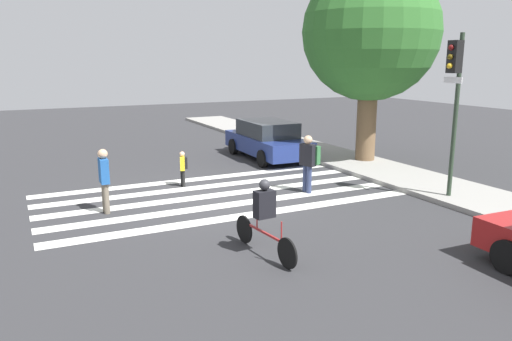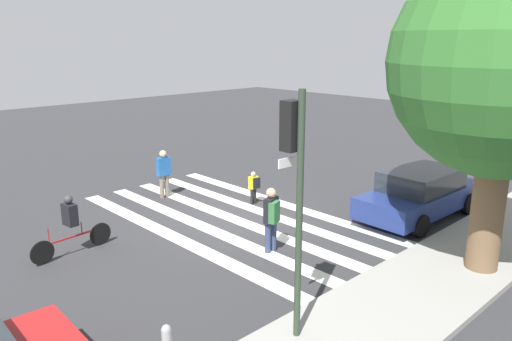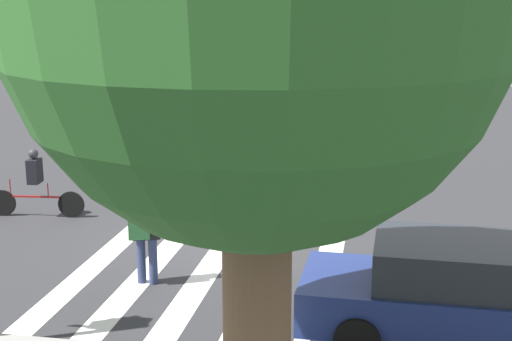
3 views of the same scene
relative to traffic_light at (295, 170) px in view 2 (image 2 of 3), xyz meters
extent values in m
plane|color=#2D2D30|center=(-3.35, -5.46, -3.18)|extent=(60.00, 60.00, 0.00)
cube|color=gray|center=(-3.35, 0.79, -3.11)|extent=(36.00, 2.50, 0.14)
cube|color=silver|center=(-5.47, -5.46, -3.17)|extent=(0.47, 10.00, 0.01)
cube|color=silver|center=(-4.41, -5.46, -3.17)|extent=(0.47, 10.00, 0.01)
cube|color=silver|center=(-3.35, -5.46, -3.17)|extent=(0.47, 10.00, 0.01)
cube|color=silver|center=(-2.29, -5.46, -3.17)|extent=(0.47, 10.00, 0.01)
cube|color=silver|center=(-1.23, -5.46, -3.17)|extent=(0.47, 10.00, 0.01)
cylinder|color=#283828|center=(0.00, 0.13, -0.91)|extent=(0.12, 0.12, 4.54)
cube|color=black|center=(0.00, -0.08, 0.74)|extent=(0.32, 0.26, 0.84)
cube|color=silver|center=(0.00, -0.08, 0.14)|extent=(0.60, 0.02, 0.16)
sphere|color=#590F0F|center=(0.00, -0.24, 0.97)|extent=(0.15, 0.15, 0.15)
sphere|color=#59470F|center=(0.00, -0.24, 0.74)|extent=(0.15, 0.15, 0.15)
sphere|color=gold|center=(0.00, -0.24, 0.51)|extent=(0.15, 0.15, 0.15)
cylinder|color=gray|center=(2.62, -0.03, -1.96)|extent=(0.15, 0.15, 0.22)
sphere|color=gray|center=(2.62, -0.03, -1.85)|extent=(0.14, 0.14, 0.14)
cylinder|color=brown|center=(-5.15, 1.27, -1.70)|extent=(0.72, 0.72, 2.96)
sphere|color=#2D6628|center=(-5.15, 1.27, 1.63)|extent=(4.93, 4.93, 4.93)
cylinder|color=#6B6051|center=(-3.15, -8.66, -2.78)|extent=(0.15, 0.15, 0.79)
cylinder|color=#6B6051|center=(-2.95, -8.66, -2.78)|extent=(0.15, 0.15, 0.79)
cube|color=#1E5199|center=(-3.05, -8.66, -2.08)|extent=(0.46, 0.22, 0.62)
sphere|color=tan|center=(-3.05, -8.66, -1.64)|extent=(0.25, 0.25, 0.25)
cylinder|color=black|center=(-4.84, -6.04, -2.92)|extent=(0.10, 0.10, 0.52)
cylinder|color=black|center=(-4.70, -6.04, -2.92)|extent=(0.10, 0.10, 0.52)
cube|color=yellow|center=(-4.77, -6.04, -2.45)|extent=(0.33, 0.22, 0.41)
sphere|color=tan|center=(-4.77, -6.04, -2.16)|extent=(0.16, 0.16, 0.16)
cube|color=black|center=(-4.81, -5.93, -2.45)|extent=(0.25, 0.17, 0.35)
cylinder|color=navy|center=(-2.58, -2.97, -2.77)|extent=(0.15, 0.15, 0.81)
cylinder|color=navy|center=(-2.37, -2.97, -2.77)|extent=(0.15, 0.15, 0.81)
cube|color=black|center=(-2.48, -2.97, -2.05)|extent=(0.52, 0.36, 0.64)
sphere|color=tan|center=(-2.48, -2.97, -1.60)|extent=(0.25, 0.25, 0.25)
cube|color=#2D6638|center=(-2.41, -2.79, -2.05)|extent=(0.39, 0.27, 0.54)
cylinder|color=black|center=(2.06, -6.23, -2.88)|extent=(0.60, 0.10, 0.60)
cylinder|color=black|center=(0.47, -6.39, -2.88)|extent=(0.60, 0.10, 0.60)
cube|color=maroon|center=(1.27, -6.31, -2.71)|extent=(1.35, 0.17, 0.04)
cylinder|color=maroon|center=(0.99, -6.34, -2.55)|extent=(0.03, 0.03, 0.32)
cylinder|color=maroon|center=(1.86, -6.25, -2.51)|extent=(0.03, 0.03, 0.40)
cube|color=black|center=(1.27, -6.31, -2.12)|extent=(0.28, 0.42, 0.55)
sphere|color=#333338|center=(1.27, -6.31, -1.72)|extent=(0.22, 0.22, 0.22)
cube|color=navy|center=(-7.58, -1.64, -2.60)|extent=(4.58, 1.90, 0.64)
cube|color=#23282D|center=(-7.58, -1.64, -1.98)|extent=(2.54, 1.71, 0.60)
cylinder|color=black|center=(-6.15, -0.80, -2.86)|extent=(0.64, 0.22, 0.64)
cylinder|color=black|center=(-6.20, -2.55, -2.86)|extent=(0.64, 0.22, 0.64)
cylinder|color=black|center=(-8.96, -0.73, -2.86)|extent=(0.64, 0.22, 0.64)
cylinder|color=black|center=(-9.01, -2.48, -2.86)|extent=(0.64, 0.22, 0.64)
camera|label=1|loc=(9.67, -10.63, 0.67)|focal=35.00mm
camera|label=2|loc=(6.00, 5.35, 2.13)|focal=35.00mm
camera|label=3|loc=(-6.37, 8.08, 1.53)|focal=50.00mm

